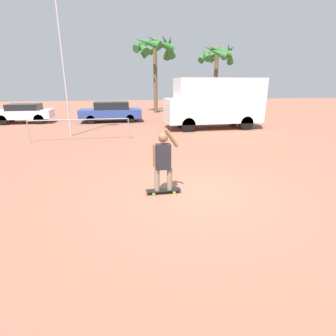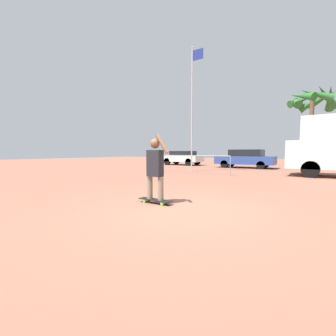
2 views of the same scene
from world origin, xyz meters
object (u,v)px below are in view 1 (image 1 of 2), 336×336
object	(u,v)px
parked_car_blue	(111,111)
palm_tree_near_van	(217,56)
camper_van	(215,102)
parked_car_white	(24,113)
skateboard	(163,190)
flagpole	(62,48)
palm_tree_center_background	(155,48)
person_skateboarder	(163,159)

from	to	relation	value
parked_car_blue	palm_tree_near_van	size ratio (longest dim) A/B	0.76
camper_van	parked_car_white	world-z (taller)	camper_van
skateboard	flagpole	xyz separation A→B (m)	(-3.55, 8.77, 4.36)
palm_tree_near_van	camper_van	bearing A→B (deg)	-110.57
palm_tree_center_background	flagpole	bearing A→B (deg)	-120.28
palm_tree_center_background	palm_tree_near_van	bearing A→B (deg)	-39.52
skateboard	palm_tree_near_van	world-z (taller)	palm_tree_near_van
person_skateboarder	palm_tree_center_background	world-z (taller)	palm_tree_center_background
person_skateboarder	palm_tree_near_van	bearing A→B (deg)	65.13
person_skateboarder	skateboard	bearing A→B (deg)	0.00
parked_car_white	palm_tree_near_van	xyz separation A→B (m)	(14.94, 1.31, 4.12)
skateboard	parked_car_blue	bearing A→B (deg)	96.10
person_skateboarder	parked_car_blue	distance (m)	14.00
parked_car_blue	palm_tree_near_van	distance (m)	9.90
palm_tree_near_van	parked_car_white	bearing A→B (deg)	-174.98
palm_tree_center_background	flagpole	size ratio (longest dim) A/B	0.87
person_skateboarder	parked_car_blue	xyz separation A→B (m)	(-1.49, 13.92, -0.18)
palm_tree_center_background	flagpole	world-z (taller)	flagpole
palm_tree_near_van	flagpole	bearing A→B (deg)	-147.06
camper_van	parked_car_white	xyz separation A→B (m)	(-12.64, 4.84, -0.93)
skateboard	camper_van	size ratio (longest dim) A/B	0.15
parked_car_blue	palm_tree_near_van	world-z (taller)	palm_tree_near_van
camper_van	parked_car_blue	distance (m)	7.83
parked_car_blue	person_skateboarder	bearing A→B (deg)	-83.91
person_skateboarder	parked_car_white	xyz separation A→B (m)	(-7.62, 14.50, -0.21)
palm_tree_near_van	flagpole	world-z (taller)	flagpole
parked_car_blue	parked_car_white	xyz separation A→B (m)	(-6.13, 0.58, -0.03)
person_skateboarder	camper_van	world-z (taller)	camper_van
parked_car_white	flagpole	world-z (taller)	flagpole
camper_van	palm_tree_center_background	bearing A→B (deg)	102.81
flagpole	parked_car_white	bearing A→B (deg)	125.33
person_skateboarder	camper_van	size ratio (longest dim) A/B	0.27
skateboard	parked_car_blue	size ratio (longest dim) A/B	0.20
person_skateboarder	flagpole	distance (m)	10.08
parked_car_blue	skateboard	bearing A→B (deg)	-83.90
camper_van	flagpole	size ratio (longest dim) A/B	0.75
parked_car_white	palm_tree_center_background	xyz separation A→B (m)	(10.38, 5.08, 5.07)
camper_van	palm_tree_center_background	xyz separation A→B (m)	(-2.26, 9.92, 4.14)
person_skateboarder	palm_tree_near_van	world-z (taller)	palm_tree_near_van
parked_car_white	palm_tree_center_background	bearing A→B (deg)	26.08
skateboard	flagpole	distance (m)	10.41
flagpole	parked_car_blue	bearing A→B (deg)	68.17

